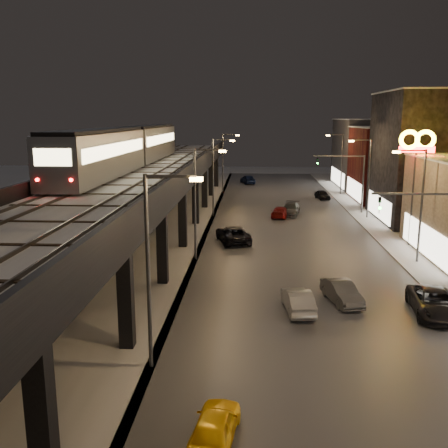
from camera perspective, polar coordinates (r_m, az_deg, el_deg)
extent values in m
cube|color=#46474D|center=(44.59, 7.88, -2.75)|extent=(17.00, 120.00, 0.06)
cube|color=#9FA1A8|center=(46.46, 20.28, -2.74)|extent=(4.00, 120.00, 0.14)
cube|color=#9FA1A8|center=(45.54, -9.32, -2.49)|extent=(11.00, 120.00, 0.06)
cube|color=black|center=(41.56, -10.49, 4.20)|extent=(9.00, 100.00, 1.00)
cube|color=black|center=(16.81, -20.13, -19.87)|extent=(0.70, 0.70, 5.30)
cube|color=black|center=(25.34, -11.16, -8.23)|extent=(0.70, 0.70, 5.30)
cube|color=black|center=(25.78, -19.38, -2.53)|extent=(8.00, 0.60, 0.50)
cube|color=black|center=(36.73, -18.51, -2.27)|extent=(0.70, 0.70, 5.30)
cube|color=black|center=(34.67, -7.07, -2.55)|extent=(0.70, 0.70, 5.30)
cube|color=black|center=(34.99, -13.15, 1.55)|extent=(8.00, 0.60, 0.50)
cube|color=black|center=(45.92, -13.94, 0.79)|extent=(0.70, 0.70, 5.30)
cube|color=black|center=(44.29, -4.76, 0.70)|extent=(0.70, 0.70, 5.30)
cube|color=black|center=(44.54, -9.55, 3.90)|extent=(8.00, 0.60, 0.50)
cube|color=black|center=(55.39, -10.91, 2.81)|extent=(0.70, 0.70, 5.30)
cube|color=black|center=(54.05, -3.28, 2.79)|extent=(0.70, 0.70, 5.30)
cube|color=black|center=(54.26, -7.21, 5.41)|extent=(8.00, 0.60, 0.50)
cube|color=black|center=(65.02, -8.77, 4.24)|extent=(0.70, 0.70, 5.30)
cube|color=black|center=(63.88, -2.25, 4.23)|extent=(0.70, 0.70, 5.30)
cube|color=black|center=(64.06, -5.58, 6.46)|extent=(8.00, 0.60, 0.50)
cube|color=black|center=(74.75, -7.17, 5.29)|extent=(0.70, 0.70, 5.30)
cube|color=black|center=(73.76, -1.49, 5.29)|extent=(0.70, 0.70, 5.30)
cube|color=black|center=(73.91, -4.38, 7.22)|extent=(8.00, 0.60, 0.50)
cube|color=black|center=(84.54, -5.94, 6.09)|extent=(0.70, 0.70, 5.30)
cube|color=black|center=(83.67, -0.91, 6.10)|extent=(0.70, 0.70, 5.30)
cube|color=black|center=(83.80, -3.46, 7.80)|extent=(8.00, 0.60, 0.50)
cube|color=#B2B7C1|center=(41.49, -10.52, 4.99)|extent=(8.40, 100.00, 0.16)
cube|color=#332D28|center=(42.36, -14.78, 5.15)|extent=(0.08, 98.00, 0.16)
cube|color=#332D28|center=(41.93, -12.90, 5.18)|extent=(0.08, 98.00, 0.16)
cube|color=#332D28|center=(41.18, -8.79, 5.22)|extent=(0.08, 98.00, 0.16)
cube|color=#332D28|center=(40.91, -6.81, 5.23)|extent=(0.08, 98.00, 0.16)
cube|color=black|center=(28.23, -17.26, 1.62)|extent=(7.80, 0.24, 0.06)
cube|color=black|center=(43.41, -9.90, 5.46)|extent=(7.80, 0.24, 0.06)
cube|color=black|center=(59.02, -6.36, 7.27)|extent=(7.80, 0.24, 0.06)
cube|color=black|center=(74.80, -4.29, 8.31)|extent=(7.80, 0.24, 0.06)
cube|color=black|center=(40.62, -4.55, 5.67)|extent=(0.30, 100.00, 1.10)
cube|color=black|center=(42.69, -16.25, 5.54)|extent=(0.30, 100.00, 1.10)
cube|color=white|center=(43.48, 22.12, -1.79)|extent=(0.10, 12.00, 2.40)
cube|color=black|center=(59.63, 23.23, 6.92)|extent=(12.00, 13.00, 14.00)
cube|color=white|center=(58.53, 17.21, 1.94)|extent=(0.10, 10.40, 2.40)
cube|color=#B2B7C1|center=(59.54, 23.80, 13.71)|extent=(12.20, 13.20, 0.16)
cube|color=#551A11|center=(73.08, 19.44, 6.40)|extent=(12.00, 12.00, 10.00)
cube|color=white|center=(72.04, 14.61, 3.90)|extent=(0.10, 9.60, 2.40)
cube|color=#B2B7C1|center=(72.82, 19.72, 10.38)|extent=(12.20, 12.20, 0.16)
cube|color=#2E2E33|center=(86.55, 16.94, 7.67)|extent=(12.00, 16.00, 11.00)
cube|color=white|center=(85.70, 12.83, 5.23)|extent=(0.10, 12.80, 2.40)
cube|color=#B2B7C1|center=(86.35, 17.17, 11.36)|extent=(12.20, 16.20, 0.16)
cylinder|color=#38383A|center=(22.55, -8.65, -5.75)|extent=(0.18, 0.18, 9.00)
cube|color=#38383A|center=(21.41, -6.13, 5.45)|extent=(2.20, 0.12, 0.12)
cube|color=#FFB755|center=(21.27, -3.19, 5.13)|extent=(0.55, 0.28, 0.18)
cylinder|color=#38383A|center=(39.85, -3.33, 2.15)|extent=(0.18, 0.18, 9.00)
cube|color=#38383A|center=(39.22, -1.80, 8.49)|extent=(2.20, 0.12, 0.12)
cube|color=#FFB755|center=(39.14, -0.17, 8.31)|extent=(0.55, 0.28, 0.18)
cylinder|color=#38383A|center=(41.68, 21.63, 1.76)|extent=(0.18, 0.18, 9.00)
cube|color=#38383A|center=(40.85, 20.63, 7.87)|extent=(2.20, 0.12, 0.12)
cube|color=#FFB755|center=(40.55, 19.12, 7.78)|extent=(0.55, 0.28, 0.18)
cylinder|color=#38383A|center=(57.58, -1.25, 5.23)|extent=(0.18, 0.18, 9.00)
cube|color=#38383A|center=(57.14, -0.16, 9.61)|extent=(2.20, 0.12, 0.12)
cube|color=#FFB755|center=(57.09, 0.96, 9.49)|extent=(0.55, 0.28, 0.18)
cylinder|color=#38383A|center=(58.86, 16.25, 4.91)|extent=(0.18, 0.18, 9.00)
cube|color=#38383A|center=(58.28, 15.44, 9.23)|extent=(2.20, 0.12, 0.12)
cube|color=#FFB755|center=(58.07, 14.36, 9.16)|extent=(0.55, 0.28, 0.18)
cylinder|color=#38383A|center=(75.43, -0.15, 6.86)|extent=(0.18, 0.18, 9.00)
cube|color=#38383A|center=(75.10, 0.70, 10.20)|extent=(2.20, 0.12, 0.12)
cube|color=#FFB755|center=(75.06, 1.55, 10.10)|extent=(0.55, 0.28, 0.18)
cylinder|color=#38383A|center=(76.42, 13.31, 6.60)|extent=(0.18, 0.18, 9.00)
cube|color=#38383A|center=(75.97, 12.64, 9.93)|extent=(2.20, 0.12, 0.12)
cube|color=#FFB755|center=(75.81, 11.81, 9.87)|extent=(0.55, 0.28, 0.18)
cube|color=#38383A|center=(31.94, 21.77, 3.21)|extent=(6.00, 0.12, 0.12)
imported|color=black|center=(31.32, 17.36, 2.43)|extent=(0.20, 0.16, 1.00)
sphere|color=#0CFF26|center=(31.21, 17.39, 1.93)|extent=(0.18, 0.18, 0.18)
cylinder|color=#38383A|center=(61.89, 15.60, 4.34)|extent=(0.20, 0.20, 7.00)
cube|color=#38383A|center=(60.98, 13.00, 7.58)|extent=(6.00, 0.12, 0.12)
imported|color=black|center=(60.66, 10.63, 7.18)|extent=(0.20, 0.16, 1.00)
sphere|color=#0CFF26|center=(60.53, 10.64, 6.94)|extent=(0.18, 0.18, 0.18)
cube|color=gray|center=(41.75, -14.06, 7.67)|extent=(3.13, 18.91, 3.57)
cube|color=black|center=(41.66, -14.20, 10.30)|extent=(2.81, 18.37, 0.27)
cube|color=#FFE7A6|center=(42.22, -16.16, 8.26)|extent=(0.05, 17.29, 0.97)
cube|color=#FFE7A6|center=(41.28, -11.99, 8.40)|extent=(0.05, 17.29, 0.97)
cube|color=gray|center=(60.66, -8.55, 9.15)|extent=(3.13, 18.91, 3.57)
cube|color=black|center=(60.60, -8.61, 10.96)|extent=(2.81, 18.37, 0.27)
cube|color=#FFE7A6|center=(60.98, -10.04, 9.57)|extent=(0.05, 17.29, 0.97)
cube|color=#FFE7A6|center=(60.33, -7.08, 9.64)|extent=(0.05, 17.29, 0.97)
cube|color=#FFE7A6|center=(32.83, -19.02, 7.22)|extent=(2.38, 0.05, 1.08)
sphere|color=#FF0C0C|center=(33.36, -20.59, 4.75)|extent=(0.22, 0.22, 0.22)
sphere|color=#FF0C0C|center=(32.55, -17.10, 4.82)|extent=(0.22, 0.22, 0.22)
imported|color=yellow|center=(19.03, -1.08, -22.22)|extent=(1.92, 3.82, 1.25)
imported|color=gray|center=(30.23, 8.42, -8.71)|extent=(1.88, 4.30, 1.37)
imported|color=black|center=(46.07, 1.04, -1.24)|extent=(3.84, 5.84, 1.49)
imported|color=maroon|center=(57.99, 6.47, 1.33)|extent=(2.57, 4.53, 1.24)
imported|color=#0F193A|center=(87.40, 2.73, 5.10)|extent=(3.04, 4.87, 1.54)
imported|color=#434445|center=(32.11, 13.30, -7.69)|extent=(2.29, 4.28, 1.34)
imported|color=black|center=(31.83, 22.92, -8.40)|extent=(2.94, 5.50, 1.47)
imported|color=#39393A|center=(59.49, 7.60, 1.65)|extent=(2.86, 5.12, 1.40)
imported|color=black|center=(71.92, 11.18, 3.26)|extent=(2.11, 3.85, 1.24)
cylinder|color=#38383A|center=(47.11, 20.74, 2.52)|extent=(0.24, 0.24, 8.34)
cube|color=#FF0C0C|center=(46.64, 21.16, 7.95)|extent=(2.92, 0.25, 0.52)
torus|color=yellow|center=(46.40, 20.43, 9.02)|extent=(1.72, 0.68, 1.69)
torus|color=yellow|center=(46.81, 22.03, 8.92)|extent=(1.72, 0.68, 1.69)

